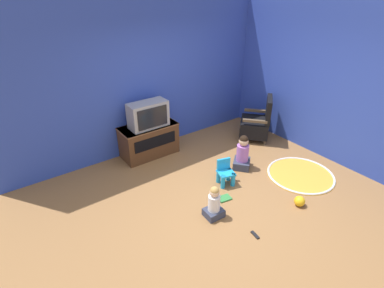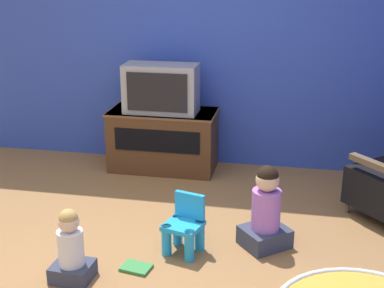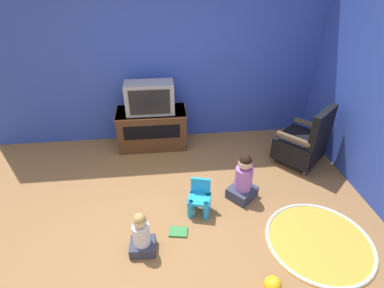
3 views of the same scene
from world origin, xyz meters
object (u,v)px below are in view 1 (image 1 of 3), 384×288
(television, at_px, (148,115))
(yellow_kid_chair, at_px, (225,174))
(tv_cabinet, at_px, (149,140))
(child_watching_left, at_px, (242,154))
(remote_control, at_px, (255,235))
(book, at_px, (224,198))
(child_watching_center, at_px, (214,204))
(toy_ball, at_px, (300,201))
(black_armchair, at_px, (257,123))

(television, distance_m, yellow_kid_chair, 1.82)
(tv_cabinet, height_order, yellow_kid_chair, tv_cabinet)
(child_watching_left, distance_m, remote_control, 1.75)
(tv_cabinet, relative_size, yellow_kid_chair, 2.50)
(book, bearing_deg, remote_control, 88.27)
(yellow_kid_chair, bearing_deg, remote_control, -96.68)
(yellow_kid_chair, height_order, remote_control, yellow_kid_chair)
(child_watching_left, distance_m, child_watching_center, 1.46)
(yellow_kid_chair, relative_size, toy_ball, 2.65)
(black_armchair, distance_m, book, 2.32)
(child_watching_center, bearing_deg, book, 30.09)
(child_watching_center, xyz_separation_m, book, (0.39, 0.20, -0.22))
(child_watching_left, relative_size, toy_ball, 3.96)
(toy_ball, distance_m, book, 1.16)
(tv_cabinet, height_order, book, tv_cabinet)
(tv_cabinet, xyz_separation_m, black_armchair, (2.24, -0.76, 0.03))
(tv_cabinet, bearing_deg, child_watching_center, -93.02)
(black_armchair, bearing_deg, remote_control, 2.03)
(child_watching_center, bearing_deg, television, 89.99)
(remote_control, bearing_deg, toy_ball, -79.57)
(toy_ball, bearing_deg, black_armchair, 60.55)
(toy_ball, bearing_deg, tv_cabinet, 112.06)
(child_watching_left, xyz_separation_m, book, (-0.88, -0.52, -0.27))
(black_armchair, bearing_deg, yellow_kid_chair, -13.93)
(yellow_kid_chair, height_order, child_watching_center, child_watching_center)
(child_watching_left, distance_m, toy_ball, 1.34)
(tv_cabinet, bearing_deg, child_watching_left, -51.01)
(child_watching_left, bearing_deg, television, 90.10)
(child_watching_center, distance_m, book, 0.49)
(child_watching_left, bearing_deg, book, 170.74)
(black_armchair, distance_m, toy_ball, 2.31)
(television, bearing_deg, child_watching_left, -50.02)
(tv_cabinet, xyz_separation_m, book, (0.28, -1.95, -0.32))
(yellow_kid_chair, distance_m, child_watching_center, 0.86)
(tv_cabinet, height_order, television, television)
(tv_cabinet, relative_size, child_watching_center, 2.09)
(yellow_kid_chair, bearing_deg, tv_cabinet, 124.48)
(child_watching_center, height_order, book, child_watching_center)
(black_armchair, distance_m, yellow_kid_chair, 1.89)
(toy_ball, bearing_deg, child_watching_center, 153.94)
(child_watching_left, bearing_deg, child_watching_center, 169.65)
(television, distance_m, child_watching_left, 1.90)
(yellow_kid_chair, height_order, child_watching_left, child_watching_left)
(tv_cabinet, distance_m, child_watching_center, 2.16)
(yellow_kid_chair, xyz_separation_m, toy_ball, (0.55, -1.12, -0.10))
(television, xyz_separation_m, black_armchair, (2.24, -0.71, -0.52))
(child_watching_center, bearing_deg, yellow_kid_chair, 40.35)
(remote_control, bearing_deg, child_watching_left, -29.61)
(television, distance_m, child_watching_center, 2.20)
(yellow_kid_chair, bearing_deg, television, 125.04)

